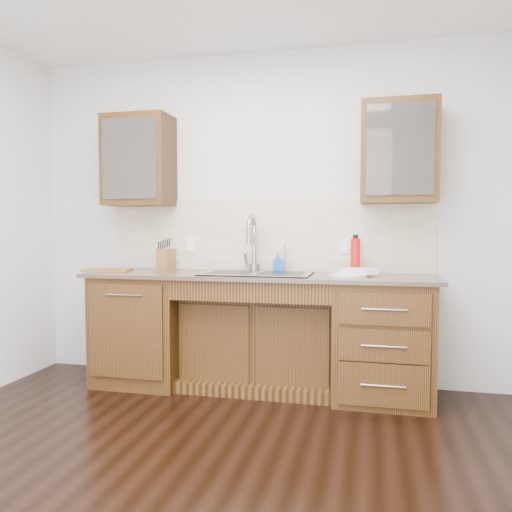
% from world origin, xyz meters
% --- Properties ---
extents(ground, '(4.00, 3.50, 0.10)m').
position_xyz_m(ground, '(0.00, 0.00, -0.05)').
color(ground, black).
extents(wall_back, '(4.00, 0.10, 2.70)m').
position_xyz_m(wall_back, '(0.00, 1.80, 1.35)').
color(wall_back, silver).
rests_on(wall_back, ground).
extents(base_cabinet_left, '(0.70, 0.62, 0.88)m').
position_xyz_m(base_cabinet_left, '(-0.95, 1.44, 0.44)').
color(base_cabinet_left, '#593014').
rests_on(base_cabinet_left, ground).
extents(base_cabinet_center, '(1.20, 0.44, 0.70)m').
position_xyz_m(base_cabinet_center, '(0.00, 1.53, 0.35)').
color(base_cabinet_center, '#593014').
rests_on(base_cabinet_center, ground).
extents(base_cabinet_right, '(0.70, 0.62, 0.88)m').
position_xyz_m(base_cabinet_right, '(0.95, 1.44, 0.44)').
color(base_cabinet_right, '#593014').
rests_on(base_cabinet_right, ground).
extents(countertop, '(2.70, 0.65, 0.03)m').
position_xyz_m(countertop, '(0.00, 1.43, 0.90)').
color(countertop, '#84705B').
rests_on(countertop, base_cabinet_left).
extents(backsplash, '(2.70, 0.02, 0.59)m').
position_xyz_m(backsplash, '(0.00, 1.74, 1.21)').
color(backsplash, beige).
rests_on(backsplash, wall_back).
extents(sink, '(0.84, 0.46, 0.19)m').
position_xyz_m(sink, '(0.00, 1.41, 0.83)').
color(sink, '#9E9EA5').
rests_on(sink, countertop).
extents(faucet, '(0.04, 0.04, 0.40)m').
position_xyz_m(faucet, '(-0.07, 1.64, 1.11)').
color(faucet, '#999993').
rests_on(faucet, countertop).
extents(filter_tap, '(0.02, 0.02, 0.24)m').
position_xyz_m(filter_tap, '(0.18, 1.65, 1.03)').
color(filter_tap, '#999993').
rests_on(filter_tap, countertop).
extents(upper_cabinet_left, '(0.55, 0.34, 0.75)m').
position_xyz_m(upper_cabinet_left, '(-1.05, 1.58, 1.83)').
color(upper_cabinet_left, '#593014').
rests_on(upper_cabinet_left, wall_back).
extents(upper_cabinet_right, '(0.55, 0.34, 0.75)m').
position_xyz_m(upper_cabinet_right, '(1.05, 1.58, 1.83)').
color(upper_cabinet_right, '#593014').
rests_on(upper_cabinet_right, wall_back).
extents(outlet_left, '(0.08, 0.01, 0.12)m').
position_xyz_m(outlet_left, '(-0.65, 1.73, 1.12)').
color(outlet_left, white).
rests_on(outlet_left, backsplash).
extents(outlet_right, '(0.08, 0.01, 0.12)m').
position_xyz_m(outlet_right, '(0.65, 1.73, 1.12)').
color(outlet_right, white).
rests_on(outlet_right, backsplash).
extents(soap_bottle, '(0.08, 0.09, 0.15)m').
position_xyz_m(soap_bottle, '(0.12, 1.63, 0.99)').
color(soap_bottle, blue).
rests_on(soap_bottle, countertop).
extents(water_bottle, '(0.08, 0.08, 0.27)m').
position_xyz_m(water_bottle, '(0.74, 1.61, 1.05)').
color(water_bottle, red).
rests_on(water_bottle, countertop).
extents(plate, '(0.37, 0.37, 0.02)m').
position_xyz_m(plate, '(0.69, 1.41, 0.92)').
color(plate, silver).
rests_on(plate, countertop).
extents(dish_towel, '(0.30, 0.26, 0.04)m').
position_xyz_m(dish_towel, '(0.77, 1.45, 0.94)').
color(dish_towel, silver).
rests_on(dish_towel, plate).
extents(knife_block, '(0.12, 0.17, 0.18)m').
position_xyz_m(knife_block, '(-0.82, 1.59, 1.00)').
color(knife_block, '#A77E4F').
rests_on(knife_block, countertop).
extents(cutting_board, '(0.42, 0.34, 0.02)m').
position_xyz_m(cutting_board, '(-1.26, 1.41, 0.92)').
color(cutting_board, brown).
rests_on(cutting_board, countertop).
extents(cup_left_a, '(0.14, 0.14, 0.10)m').
position_xyz_m(cup_left_a, '(-1.14, 1.58, 1.78)').
color(cup_left_a, white).
rests_on(cup_left_a, upper_cabinet_left).
extents(cup_left_b, '(0.10, 0.10, 0.09)m').
position_xyz_m(cup_left_b, '(-0.98, 1.58, 1.77)').
color(cup_left_b, white).
rests_on(cup_left_b, upper_cabinet_left).
extents(cup_right_a, '(0.16, 0.16, 0.10)m').
position_xyz_m(cup_right_a, '(0.96, 1.58, 1.77)').
color(cup_right_a, white).
rests_on(cup_right_a, upper_cabinet_right).
extents(cup_right_b, '(0.10, 0.10, 0.08)m').
position_xyz_m(cup_right_b, '(1.19, 1.58, 1.77)').
color(cup_right_b, silver).
rests_on(cup_right_b, upper_cabinet_right).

